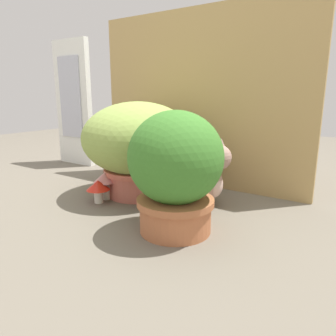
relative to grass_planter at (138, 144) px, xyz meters
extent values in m
plane|color=#696154|center=(0.13, -0.13, -0.25)|extent=(6.00, 6.00, 0.00)
cube|color=tan|center=(0.15, 0.33, 0.21)|extent=(1.22, 0.03, 0.92)
cube|color=white|center=(-0.82, 0.31, 0.17)|extent=(0.32, 0.04, 0.85)
cube|color=silver|center=(-0.82, 0.29, 0.21)|extent=(0.21, 0.01, 0.54)
cylinder|color=#BC6151|center=(0.00, 0.00, -0.19)|extent=(0.32, 0.32, 0.13)
cylinder|color=#C25F4C|center=(0.00, 0.00, -0.13)|extent=(0.34, 0.34, 0.02)
ellipsoid|color=#8CA74D|center=(0.00, 0.00, 0.03)|extent=(0.54, 0.54, 0.35)
cylinder|color=#B4673F|center=(0.39, -0.27, -0.19)|extent=(0.26, 0.26, 0.13)
cylinder|color=#AE643D|center=(0.39, -0.27, -0.14)|extent=(0.28, 0.28, 0.02)
ellipsoid|color=#3A7728|center=(0.39, -0.27, 0.02)|extent=(0.34, 0.34, 0.33)
ellipsoid|color=#A37F71|center=(0.30, 0.03, -0.14)|extent=(0.29, 0.21, 0.22)
ellipsoid|color=beige|center=(0.40, 0.05, -0.16)|extent=(0.09, 0.11, 0.11)
sphere|color=#A37F71|center=(0.41, 0.05, -0.03)|extent=(0.13, 0.13, 0.11)
cone|color=#A37F71|center=(0.40, 0.08, 0.03)|extent=(0.04, 0.04, 0.04)
cone|color=#A37F71|center=(0.41, 0.02, 0.03)|extent=(0.04, 0.04, 0.04)
cylinder|color=#A37F71|center=(0.18, 0.05, -0.23)|extent=(0.19, 0.07, 0.07)
cylinder|color=silver|center=(-0.07, -0.21, -0.22)|extent=(0.04, 0.04, 0.06)
cone|color=red|center=(-0.07, -0.21, -0.17)|extent=(0.11, 0.11, 0.05)
cylinder|color=silver|center=(-0.08, -0.15, -0.21)|extent=(0.04, 0.04, 0.09)
cone|color=pink|center=(-0.08, -0.15, -0.14)|extent=(0.11, 0.11, 0.05)
camera|label=1|loc=(0.96, -1.18, 0.24)|focal=33.46mm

